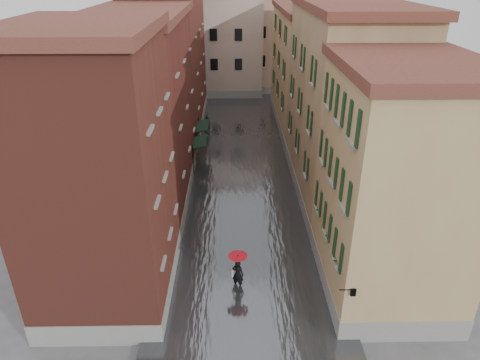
{
  "coord_description": "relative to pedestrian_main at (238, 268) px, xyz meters",
  "views": [
    {
      "loc": [
        -0.73,
        -20.08,
        15.5
      ],
      "look_at": [
        -0.3,
        4.69,
        3.0
      ],
      "focal_mm": 32.0,
      "sensor_mm": 36.0,
      "label": 1
    }
  ],
  "objects": [
    {
      "name": "awning_far",
      "position": [
        -2.95,
        18.7,
        1.19
      ],
      "size": [
        1.09,
        3.09,
        2.8
      ],
      "color": "black",
      "rests_on": "ground"
    },
    {
      "name": "building_right_near",
      "position": [
        7.54,
        0.16,
        4.47
      ],
      "size": [
        6.0,
        8.0,
        11.5
      ],
      "primitive_type": "cube",
      "color": "tan",
      "rests_on": "ground"
    },
    {
      "name": "pedestrian_far",
      "position": [
        -2.8,
        23.67,
        -0.4
      ],
      "size": [
        1.05,
        0.94,
        1.77
      ],
      "primitive_type": "imported",
      "rotation": [
        0.0,
        0.0,
        -0.38
      ],
      "color": "black",
      "rests_on": "ground"
    },
    {
      "name": "building_left_near",
      "position": [
        -6.46,
        0.16,
        5.22
      ],
      "size": [
        6.0,
        8.0,
        13.0
      ],
      "primitive_type": "cube",
      "color": "brown",
      "rests_on": "ground"
    },
    {
      "name": "building_end_pink",
      "position": [
        6.54,
        42.16,
        4.72
      ],
      "size": [
        10.0,
        9.0,
        12.0
      ],
      "primitive_type": "cube",
      "color": "tan",
      "rests_on": "ground"
    },
    {
      "name": "floodwater",
      "position": [
        0.54,
        15.16,
        -1.18
      ],
      "size": [
        10.0,
        60.0,
        0.2
      ],
      "primitive_type": "cube",
      "color": "#474A4E",
      "rests_on": "ground"
    },
    {
      "name": "pedestrian_main",
      "position": [
        0.0,
        0.0,
        0.0
      ],
      "size": [
        1.04,
        1.04,
        2.06
      ],
      "color": "black",
      "rests_on": "ground"
    },
    {
      "name": "building_left_mid",
      "position": [
        -6.46,
        11.16,
        4.97
      ],
      "size": [
        6.0,
        14.0,
        12.5
      ],
      "primitive_type": "cube",
      "color": "#5E281D",
      "rests_on": "ground"
    },
    {
      "name": "wall_lantern",
      "position": [
        4.87,
        -3.84,
        1.73
      ],
      "size": [
        0.71,
        0.22,
        0.35
      ],
      "color": "black",
      "rests_on": "ground"
    },
    {
      "name": "ground",
      "position": [
        0.54,
        2.16,
        -1.28
      ],
      "size": [
        120.0,
        120.0,
        0.0
      ],
      "primitive_type": "plane",
      "color": "#505052",
      "rests_on": "ground"
    },
    {
      "name": "awning_near",
      "position": [
        -2.95,
        14.79,
        1.18
      ],
      "size": [
        1.09,
        2.71,
        2.8
      ],
      "color": "black",
      "rests_on": "ground"
    },
    {
      "name": "building_end_cream",
      "position": [
        -2.46,
        40.16,
        5.22
      ],
      "size": [
        12.0,
        9.0,
        13.0
      ],
      "primitive_type": "cube",
      "color": "beige",
      "rests_on": "ground"
    },
    {
      "name": "window_planters",
      "position": [
        4.66,
        0.11,
        2.23
      ],
      "size": [
        0.59,
        5.4,
        0.84
      ],
      "color": "brown",
      "rests_on": "ground"
    },
    {
      "name": "building_right_far",
      "position": [
        7.54,
        26.16,
        4.47
      ],
      "size": [
        6.0,
        16.0,
        11.5
      ],
      "primitive_type": "cube",
      "color": "tan",
      "rests_on": "ground"
    },
    {
      "name": "building_right_mid",
      "position": [
        7.54,
        11.16,
        5.22
      ],
      "size": [
        6.0,
        14.0,
        13.0
      ],
      "primitive_type": "cube",
      "color": "tan",
      "rests_on": "ground"
    },
    {
      "name": "building_left_far",
      "position": [
        -6.46,
        26.16,
        5.72
      ],
      "size": [
        6.0,
        16.0,
        14.0
      ],
      "primitive_type": "cube",
      "color": "brown",
      "rests_on": "ground"
    }
  ]
}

